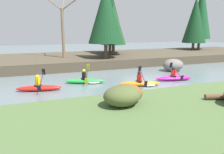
{
  "coord_description": "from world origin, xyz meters",
  "views": [
    {
      "loc": [
        -8.0,
        -12.77,
        3.64
      ],
      "look_at": [
        -2.87,
        0.58,
        0.55
      ],
      "focal_mm": 35.0,
      "sensor_mm": 36.0,
      "label": 1
    }
  ],
  "objects": [
    {
      "name": "ground_plane",
      "position": [
        0.0,
        0.0,
        0.0
      ],
      "size": [
        90.0,
        90.0,
        0.0
      ],
      "primitive_type": "plane",
      "color": "slate"
    },
    {
      "name": "kayaker_middle",
      "position": [
        -1.16,
        -0.4,
        0.2
      ],
      "size": [
        2.77,
        2.03,
        1.2
      ],
      "rotation": [
        0.0,
        0.0,
        -0.29
      ],
      "color": "orange",
      "rests_on": "ground"
    },
    {
      "name": "shrub_clump_second",
      "position": [
        -4.47,
        -5.11,
        1.14
      ],
      "size": [
        1.4,
        1.17,
        0.76
      ],
      "color": "brown",
      "rests_on": "riverbank_near"
    },
    {
      "name": "conifer_tree_left",
      "position": [
        1.05,
        10.38,
        4.32
      ],
      "size": [
        2.84,
        2.84,
        5.74
      ],
      "color": "brown",
      "rests_on": "riverbank_far"
    },
    {
      "name": "kayaker_trailing",
      "position": [
        -4.36,
        1.64,
        0.2
      ],
      "size": [
        2.75,
        2.02,
        1.2
      ],
      "rotation": [
        0.0,
        0.0,
        -0.33
      ],
      "color": "green",
      "rests_on": "ground"
    },
    {
      "name": "shrub_clump_nearest",
      "position": [
        -4.76,
        -5.41,
        1.16
      ],
      "size": [
        1.46,
        1.22,
        0.79
      ],
      "color": "#4C562D",
      "rests_on": "riverbank_near"
    },
    {
      "name": "riverbank_far",
      "position": [
        0.0,
        10.88,
        0.44
      ],
      "size": [
        44.0,
        9.89,
        0.87
      ],
      "color": "#4C4233",
      "rests_on": "ground"
    },
    {
      "name": "conifer_tree_mid_right",
      "position": [
        15.73,
        13.09,
        6.22
      ],
      "size": [
        3.05,
        3.05,
        9.22
      ],
      "color": "brown",
      "rests_on": "riverbank_far"
    },
    {
      "name": "bare_tree_mid_upstream",
      "position": [
        -4.55,
        10.01,
        3.91
      ],
      "size": [
        3.55,
        3.51,
        6.44
      ],
      "color": "#7A664C",
      "rests_on": "riverbank_far"
    },
    {
      "name": "kayaker_far_back",
      "position": [
        -7.52,
        0.82,
        0.22
      ],
      "size": [
        2.79,
        2.06,
        1.2
      ],
      "rotation": [
        0.0,
        0.0,
        -0.22
      ],
      "color": "red",
      "rests_on": "ground"
    },
    {
      "name": "conifer_tree_mid_left",
      "position": [
        1.47,
        12.63,
        5.52
      ],
      "size": [
        3.61,
        3.61,
        8.02
      ],
      "color": "brown",
      "rests_on": "riverbank_far"
    },
    {
      "name": "boulder_midstream",
      "position": [
        4.14,
        3.44,
        0.55
      ],
      "size": [
        1.94,
        1.52,
        1.1
      ],
      "color": "slate",
      "rests_on": "ground"
    },
    {
      "name": "conifer_tree_far_left",
      "position": [
        -0.69,
        7.98,
        5.13
      ],
      "size": [
        3.48,
        3.48,
        7.06
      ],
      "color": "brown",
      "rests_on": "riverbank_far"
    },
    {
      "name": "kayaker_lead",
      "position": [
        1.83,
        0.18,
        0.22
      ],
      "size": [
        2.79,
        2.05,
        1.2
      ],
      "rotation": [
        0.0,
        0.0,
        -0.22
      ],
      "color": "#C61999",
      "rests_on": "ground"
    },
    {
      "name": "conifer_tree_centre",
      "position": [
        14.02,
        12.3,
        4.99
      ],
      "size": [
        3.25,
        3.25,
        7.24
      ],
      "color": "brown",
      "rests_on": "riverbank_far"
    }
  ]
}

